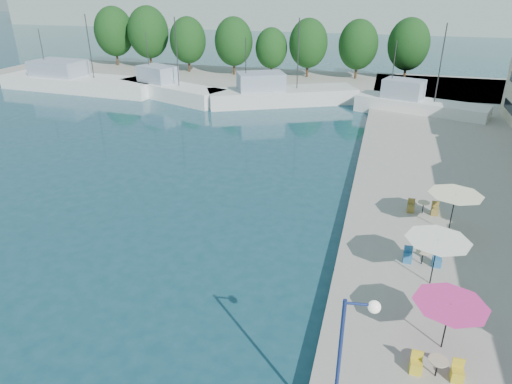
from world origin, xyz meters
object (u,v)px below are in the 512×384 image
(umbrella_pink, at_px, (449,309))
(umbrella_white, at_px, (437,245))
(trawler_02, at_px, (169,90))
(umbrella_cream, at_px, (455,198))
(street_lamp, at_px, (352,343))
(trawler_04, at_px, (417,106))
(trawler_01, at_px, (77,82))
(trawler_03, at_px, (279,95))

(umbrella_pink, height_order, umbrella_white, umbrella_white)
(trawler_02, distance_m, umbrella_white, 44.65)
(umbrella_cream, relative_size, street_lamp, 0.59)
(trawler_02, xyz_separation_m, umbrella_white, (29.49, -33.49, 1.65))
(trawler_04, distance_m, umbrella_white, 33.06)
(trawler_01, xyz_separation_m, trawler_02, (14.11, -0.99, 0.00))
(street_lamp, bearing_deg, umbrella_pink, 46.25)
(trawler_02, bearing_deg, trawler_04, 21.45)
(trawler_01, height_order, umbrella_white, trawler_01)
(trawler_02, height_order, umbrella_white, trawler_02)
(umbrella_cream, bearing_deg, umbrella_white, -103.69)
(trawler_02, relative_size, trawler_04, 1.11)
(trawler_03, bearing_deg, umbrella_white, -92.22)
(trawler_01, xyz_separation_m, trawler_03, (28.25, -0.21, 0.00))
(trawler_04, relative_size, umbrella_cream, 4.86)
(umbrella_pink, bearing_deg, street_lamp, -126.05)
(trawler_03, distance_m, street_lamp, 44.91)
(trawler_01, bearing_deg, street_lamp, -43.21)
(trawler_01, xyz_separation_m, umbrella_pink, (43.76, -38.74, 1.37))
(trawler_01, distance_m, trawler_02, 14.14)
(trawler_01, distance_m, umbrella_cream, 53.55)
(umbrella_cream, bearing_deg, street_lamp, -107.49)
(trawler_03, bearing_deg, trawler_04, -30.89)
(trawler_03, bearing_deg, umbrella_cream, -86.41)
(umbrella_white, bearing_deg, trawler_03, 114.12)
(trawler_03, relative_size, umbrella_pink, 6.47)
(trawler_01, height_order, umbrella_cream, trawler_01)
(trawler_01, distance_m, trawler_04, 44.15)
(trawler_01, height_order, trawler_02, same)
(trawler_03, relative_size, street_lamp, 3.59)
(trawler_03, relative_size, umbrella_white, 6.12)
(trawler_02, xyz_separation_m, trawler_03, (14.14, 0.78, -0.00))
(umbrella_pink, height_order, street_lamp, street_lamp)
(trawler_01, bearing_deg, trawler_03, 3.35)
(trawler_04, bearing_deg, umbrella_white, -72.78)
(trawler_01, height_order, trawler_04, same)
(umbrella_cream, bearing_deg, trawler_04, 91.60)
(trawler_04, bearing_deg, street_lamp, -76.91)
(trawler_04, distance_m, umbrella_cream, 27.72)
(trawler_03, bearing_deg, street_lamp, -100.57)
(umbrella_pink, bearing_deg, umbrella_white, 92.26)
(trawler_01, xyz_separation_m, street_lamp, (40.43, -43.33, 3.02))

